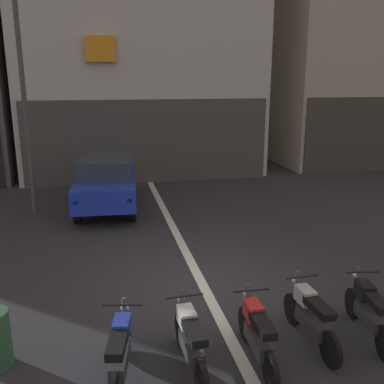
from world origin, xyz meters
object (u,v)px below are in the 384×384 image
object	(u,v)px
motorcycle_red_row_centre	(257,333)
motorcycle_black_row_rightmost	(368,310)
car_blue_crossing_near	(106,181)
motorcycle_white_row_left_mid	(190,340)
motorcycle_blue_row_leftmost	(121,351)
motorcycle_silver_row_right_mid	(310,316)
street_lamp	(22,80)

from	to	relation	value
motorcycle_red_row_centre	motorcycle_black_row_rightmost	world-z (taller)	same
car_blue_crossing_near	motorcycle_white_row_left_mid	bearing A→B (deg)	-83.29
motorcycle_blue_row_leftmost	motorcycle_black_row_rightmost	world-z (taller)	same
car_blue_crossing_near	motorcycle_red_row_centre	distance (m)	8.33
car_blue_crossing_near	motorcycle_silver_row_right_mid	distance (m)	8.36
motorcycle_white_row_left_mid	motorcycle_blue_row_leftmost	bearing A→B (deg)	-176.47
street_lamp	motorcycle_white_row_left_mid	bearing A→B (deg)	-68.68
car_blue_crossing_near	street_lamp	size ratio (longest dim) A/B	0.66
motorcycle_blue_row_leftmost	motorcycle_red_row_centre	xyz separation A→B (m)	(1.93, 0.02, 0.00)
motorcycle_blue_row_leftmost	car_blue_crossing_near	bearing A→B (deg)	89.90
motorcycle_red_row_centre	motorcycle_blue_row_leftmost	bearing A→B (deg)	-179.43
motorcycle_white_row_left_mid	street_lamp	bearing A→B (deg)	111.32
street_lamp	motorcycle_red_row_centre	xyz separation A→B (m)	(4.06, -7.98, -3.47)
street_lamp	motorcycle_red_row_centre	world-z (taller)	street_lamp
motorcycle_white_row_left_mid	motorcycle_red_row_centre	xyz separation A→B (m)	(0.97, -0.04, 0.00)
street_lamp	motorcycle_red_row_centre	size ratio (longest dim) A/B	3.83
car_blue_crossing_near	motorcycle_black_row_rightmost	bearing A→B (deg)	-63.97
motorcycle_black_row_rightmost	motorcycle_silver_row_right_mid	bearing A→B (deg)	177.54
car_blue_crossing_near	motorcycle_black_row_rightmost	size ratio (longest dim) A/B	2.54
motorcycle_red_row_centre	motorcycle_black_row_rightmost	bearing A→B (deg)	6.40
motorcycle_blue_row_leftmost	motorcycle_black_row_rightmost	bearing A→B (deg)	3.49
street_lamp	motorcycle_blue_row_leftmost	distance (m)	8.97
motorcycle_white_row_left_mid	motorcycle_silver_row_right_mid	xyz separation A→B (m)	(1.93, 0.22, 0.00)
motorcycle_blue_row_leftmost	motorcycle_white_row_left_mid	xyz separation A→B (m)	(0.96, 0.06, 0.00)
street_lamp	motorcycle_white_row_left_mid	distance (m)	9.20
motorcycle_white_row_left_mid	motorcycle_silver_row_right_mid	bearing A→B (deg)	6.44
motorcycle_silver_row_right_mid	motorcycle_black_row_rightmost	size ratio (longest dim) A/B	1.01
motorcycle_blue_row_leftmost	motorcycle_silver_row_right_mid	xyz separation A→B (m)	(2.89, 0.28, 0.00)
motorcycle_blue_row_leftmost	motorcycle_black_row_rightmost	xyz separation A→B (m)	(3.86, 0.24, 0.00)
motorcycle_red_row_centre	car_blue_crossing_near	bearing A→B (deg)	103.30
motorcycle_silver_row_right_mid	motorcycle_black_row_rightmost	xyz separation A→B (m)	(0.97, -0.04, 0.00)
car_blue_crossing_near	motorcycle_red_row_centre	world-z (taller)	car_blue_crossing_near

